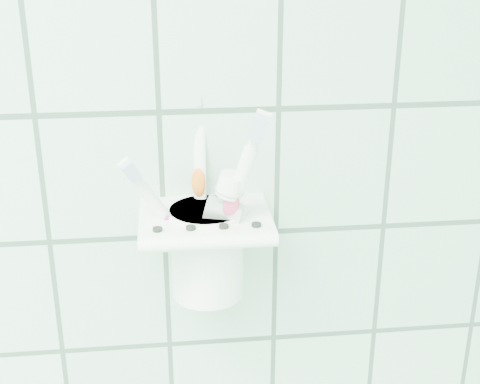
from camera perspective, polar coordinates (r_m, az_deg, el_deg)
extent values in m
cube|color=white|center=(0.72, -3.17, -1.92)|extent=(0.05, 0.02, 0.04)
cube|color=white|center=(0.68, -2.99, -2.43)|extent=(0.13, 0.10, 0.01)
cylinder|color=white|center=(0.63, -2.71, -4.30)|extent=(0.13, 0.01, 0.01)
cylinder|color=black|center=(0.64, -7.06, -3.23)|extent=(0.01, 0.01, 0.00)
cylinder|color=black|center=(0.64, -4.22, -3.11)|extent=(0.01, 0.01, 0.00)
cylinder|color=black|center=(0.64, -1.40, -2.98)|extent=(0.01, 0.01, 0.00)
cylinder|color=black|center=(0.65, 1.41, -2.85)|extent=(0.01, 0.01, 0.00)
cylinder|color=white|center=(0.70, -2.81, -5.11)|extent=(0.08, 0.08, 0.10)
cylinder|color=white|center=(0.68, -2.88, -1.68)|extent=(0.08, 0.08, 0.01)
cylinder|color=black|center=(0.68, -2.88, -1.61)|extent=(0.07, 0.07, 0.00)
cylinder|color=white|center=(0.70, -2.48, -1.92)|extent=(0.08, 0.05, 0.13)
cylinder|color=white|center=(0.67, -2.60, 4.58)|extent=(0.02, 0.02, 0.02)
cube|color=silver|center=(0.66, -2.58, 5.47)|extent=(0.02, 0.02, 0.02)
cube|color=white|center=(0.67, -2.62, 5.63)|extent=(0.02, 0.01, 0.02)
ellipsoid|color=purple|center=(0.69, -2.48, -0.74)|extent=(0.02, 0.02, 0.03)
cylinder|color=white|center=(0.69, -3.48, -1.26)|extent=(0.02, 0.06, 0.17)
cylinder|color=white|center=(0.66, -3.67, 6.53)|extent=(0.01, 0.02, 0.03)
cube|color=silver|center=(0.65, -3.67, 7.63)|extent=(0.02, 0.02, 0.03)
cube|color=white|center=(0.65, -3.71, 7.79)|extent=(0.02, 0.02, 0.03)
ellipsoid|color=orange|center=(0.67, -3.49, 0.16)|extent=(0.02, 0.02, 0.03)
cylinder|color=white|center=(0.68, -3.26, -1.10)|extent=(0.06, 0.07, 0.17)
cylinder|color=white|center=(0.65, -3.45, 7.01)|extent=(0.02, 0.02, 0.03)
cube|color=silver|center=(0.64, -3.45, 8.17)|extent=(0.02, 0.02, 0.03)
cube|color=white|center=(0.65, -3.48, 8.33)|extent=(0.02, 0.02, 0.03)
ellipsoid|color=#D83F72|center=(0.67, -3.27, 0.38)|extent=(0.02, 0.02, 0.03)
cube|color=silver|center=(0.68, -3.38, -4.38)|extent=(0.06, 0.03, 0.11)
cube|color=silver|center=(0.71, -3.29, -8.09)|extent=(0.04, 0.02, 0.02)
cone|color=silver|center=(0.66, -3.49, 0.14)|extent=(0.04, 0.04, 0.02)
cylinder|color=white|center=(0.65, -3.52, 1.28)|extent=(0.04, 0.03, 0.03)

